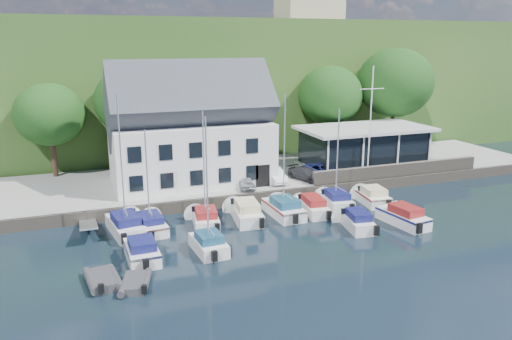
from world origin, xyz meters
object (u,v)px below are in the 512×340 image
at_px(harbor_building, 190,135).
at_px(car_white, 274,175).
at_px(boat_r1_4, 284,159).
at_px(boat_r2_3, 357,219).
at_px(boat_r1_5, 312,204).
at_px(boat_r2_4, 403,215).
at_px(boat_r1_6, 337,156).
at_px(car_blue, 323,170).
at_px(boat_r1_3, 246,210).
at_px(boat_r2_0, 142,249).
at_px(car_silver, 245,182).
at_px(boat_r1_7, 372,195).
at_px(boat_r2_1, 207,190).
at_px(car_dgrey, 306,174).
at_px(dinghy_0, 103,278).
at_px(club_pavilion, 364,147).
at_px(boat_r1_0, 122,171).
at_px(boat_r1_1, 147,177).
at_px(flagpole, 370,123).
at_px(boat_r1_2, 204,172).
at_px(dinghy_1, 135,282).

bearing_deg(harbor_building, car_white, -21.72).
bearing_deg(boat_r1_4, boat_r2_3, -49.42).
xyz_separation_m(boat_r1_5, boat_r2_4, (5.28, -4.91, 0.07)).
distance_m(car_white, boat_r1_6, 7.15).
height_order(car_blue, boat_r1_3, car_blue).
xyz_separation_m(harbor_building, boat_r2_3, (9.36, -13.52, -4.63)).
bearing_deg(boat_r1_5, boat_r2_0, -156.79).
height_order(car_silver, boat_r2_0, car_silver).
xyz_separation_m(boat_r1_7, boat_r2_1, (-15.93, -5.08, 3.54)).
xyz_separation_m(car_white, boat_r1_7, (6.70, -5.96, -0.92)).
bearing_deg(boat_r2_4, car_dgrey, 97.82).
height_order(car_dgrey, boat_r2_4, car_dgrey).
distance_m(car_blue, boat_r1_6, 6.46).
xyz_separation_m(car_blue, dinghy_0, (-21.13, -13.23, -1.31)).
distance_m(club_pavilion, boat_r2_0, 27.84).
bearing_deg(boat_r1_6, dinghy_0, -150.93).
relative_size(boat_r1_0, boat_r1_1, 1.15).
height_order(car_white, boat_r1_1, boat_r1_1).
bearing_deg(boat_r2_0, boat_r2_4, -2.40).
xyz_separation_m(car_silver, boat_r1_7, (9.86, -5.00, -0.82)).
relative_size(club_pavilion, boat_r1_5, 2.04).
bearing_deg(boat_r1_1, flagpole, 5.76).
bearing_deg(car_white, boat_r2_1, -127.95).
height_order(car_silver, boat_r1_1, boat_r1_1).
relative_size(boat_r1_4, boat_r2_4, 1.49).
relative_size(club_pavilion, flagpole, 1.27).
bearing_deg(dinghy_0, car_silver, 36.71).
height_order(boat_r1_1, boat_r2_4, boat_r1_1).
bearing_deg(car_dgrey, boat_r1_0, 177.67).
xyz_separation_m(car_blue, boat_r1_6, (-1.72, -5.60, 2.73)).
distance_m(car_silver, car_white, 3.30).
relative_size(boat_r1_2, boat_r1_4, 0.90).
relative_size(boat_r1_2, boat_r2_4, 1.35).
bearing_deg(flagpole, boat_r1_6, -143.54).
distance_m(boat_r1_2, boat_r2_4, 15.46).
relative_size(boat_r1_3, dinghy_1, 2.51).
bearing_deg(club_pavilion, dinghy_1, -146.68).
distance_m(harbor_building, car_silver, 6.65).
xyz_separation_m(boat_r1_2, boat_r1_6, (11.45, 0.48, 0.17)).
bearing_deg(boat_r1_6, boat_r1_3, -170.26).
bearing_deg(boat_r2_4, boat_r1_6, 108.68).
bearing_deg(dinghy_0, boat_r1_7, 10.98).
xyz_separation_m(boat_r2_3, dinghy_1, (-16.70, -3.64, -0.39)).
distance_m(club_pavilion, boat_r1_5, 13.56).
relative_size(boat_r1_2, boat_r2_0, 1.58).
xyz_separation_m(boat_r1_6, boat_r1_7, (3.43, -0.24, -3.67)).
distance_m(club_pavilion, dinghy_1, 30.44).
bearing_deg(boat_r1_1, boat_r1_0, 172.11).
height_order(boat_r1_1, boat_r1_4, boat_r1_4).
height_order(club_pavilion, car_dgrey, club_pavilion).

